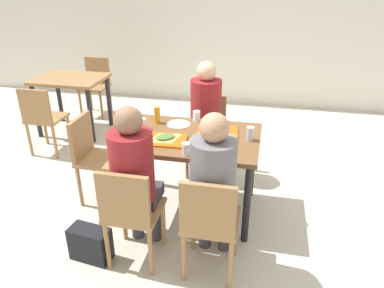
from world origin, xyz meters
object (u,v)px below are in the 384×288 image
pizza_slice_b (217,131)px  soda_can (250,134)px  chair_left_end (93,152)px  person_far_side (205,112)px  background_chair_near (42,116)px  chair_near_left (130,210)px  tray_red_far (217,132)px  chair_far_side (207,128)px  pizza_slice_a (165,137)px  person_in_brown_jacket (214,180)px  chair_near_right (210,221)px  background_chair_far (96,82)px  plastic_cup_c (143,124)px  background_table (71,87)px  paper_plate_center (179,124)px  plastic_cup_b (186,149)px  main_table (192,147)px  tray_red_near (165,140)px  foil_bundle (136,127)px  person_in_red (134,171)px  paper_plate_near_edge (208,149)px  handbag (91,244)px  condiment_bottle (157,115)px  plastic_cup_a (197,116)px

pizza_slice_b → soda_can: 0.31m
chair_left_end → person_far_side: bearing=34.0°
background_chair_near → chair_near_left: bearing=-42.6°
tray_red_far → pizza_slice_b: (-0.00, -0.03, 0.02)m
chair_far_side → pizza_slice_a: size_ratio=2.96×
person_in_brown_jacket → person_far_side: bearing=102.6°
chair_near_right → background_chair_far: (-2.28, 3.02, 0.00)m
plastic_cup_c → background_table: bearing=136.7°
person_far_side → pizza_slice_b: person_far_side is taller
paper_plate_center → background_table: (-1.81, 1.26, -0.14)m
plastic_cup_b → main_table: bearing=94.8°
tray_red_near → paper_plate_center: size_ratio=1.64×
tray_red_far → foil_bundle: size_ratio=3.60×
person_in_red → background_table: 2.73m
paper_plate_near_edge → handbag: paper_plate_near_edge is taller
chair_far_side → plastic_cup_b: 1.19m
plastic_cup_b → soda_can: 0.60m
tray_red_near → paper_plate_near_edge: size_ratio=1.64×
soda_can → handbag: 1.57m
soda_can → foil_bundle: bearing=-177.6°
person_in_brown_jacket → pizza_slice_a: bearing=133.2°
plastic_cup_b → condiment_bottle: bearing=125.5°
paper_plate_center → plastic_cup_b: size_ratio=2.20×
person_in_red → plastic_cup_a: size_ratio=12.68×
chair_near_left → chair_far_side: size_ratio=1.00×
main_table → background_chair_far: (-1.98, 2.22, -0.16)m
plastic_cup_b → plastic_cup_c: 0.65m
tray_red_near → foil_bundle: 0.32m
paper_plate_center → plastic_cup_b: 0.61m
tray_red_near → person_in_brown_jacket: bearing=-45.6°
pizza_slice_a → background_table: (-1.78, 1.61, -0.16)m
main_table → chair_near_left: chair_near_left is taller
chair_near_right → tray_red_near: chair_near_right is taller
tray_red_far → pizza_slice_b: 0.03m
person_in_red → background_chair_near: size_ratio=1.48×
main_table → paper_plate_near_edge: 0.31m
chair_far_side → person_far_side: person_far_side is taller
chair_far_side → pizza_slice_b: chair_far_side is taller
background_chair_near → background_chair_far: same height
tray_red_near → plastic_cup_a: size_ratio=3.60×
tray_red_far → foil_bundle: (-0.71, -0.14, 0.04)m
person_far_side → soda_can: (0.50, -0.63, 0.08)m
plastic_cup_c → background_chair_far: 2.66m
pizza_slice_a → plastic_cup_b: 0.33m
condiment_bottle → paper_plate_near_edge: bearing=-39.1°
soda_can → background_chair_far: 3.34m
plastic_cup_c → pizza_slice_a: bearing=-34.9°
main_table → tray_red_near: size_ratio=3.27×
soda_can → plastic_cup_a: bearing=148.1°
condiment_bottle → background_chair_far: (-1.60, 2.00, -0.34)m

